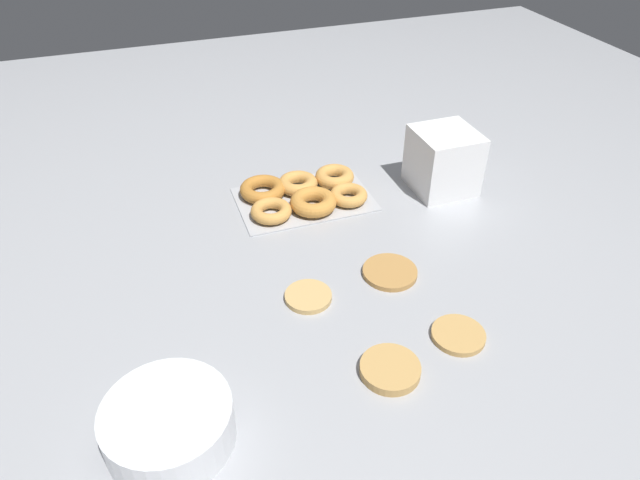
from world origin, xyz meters
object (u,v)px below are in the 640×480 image
at_px(pancake_2, 308,296).
at_px(container_stack, 443,161).
at_px(pancake_3, 390,272).
at_px(batter_bowl, 169,424).
at_px(donut_tray, 303,194).
at_px(pancake_1, 390,369).
at_px(pancake_0, 458,335).

xyz_separation_m(pancake_2, container_stack, (-0.41, -0.26, 0.07)).
xyz_separation_m(pancake_3, batter_bowl, (0.44, 0.22, 0.03)).
distance_m(donut_tray, container_stack, 0.33).
relative_size(pancake_3, donut_tray, 0.35).
relative_size(pancake_1, container_stack, 0.68).
bearing_deg(pancake_0, pancake_1, 12.49).
height_order(pancake_0, donut_tray, donut_tray).
bearing_deg(donut_tray, batter_bowl, 55.16).
distance_m(pancake_1, pancake_2, 0.22).
bearing_deg(pancake_1, donut_tray, -92.81).
distance_m(pancake_1, container_stack, 0.58).
xyz_separation_m(pancake_0, batter_bowl, (0.48, 0.04, 0.03)).
xyz_separation_m(pancake_1, pancake_3, (-0.10, -0.22, -0.00)).
height_order(pancake_1, pancake_2, pancake_1).
bearing_deg(donut_tray, pancake_1, 87.19).
xyz_separation_m(donut_tray, container_stack, (-0.32, 0.05, 0.05)).
distance_m(pancake_0, batter_bowl, 0.48).
relative_size(pancake_0, batter_bowl, 0.50).
relative_size(pancake_0, container_stack, 0.64).
bearing_deg(container_stack, pancake_3, 45.50).
xyz_separation_m(donut_tray, batter_bowl, (0.37, 0.53, 0.02)).
bearing_deg(pancake_3, container_stack, -134.50).
bearing_deg(pancake_0, donut_tray, -76.78).
relative_size(donut_tray, container_stack, 2.11).
bearing_deg(batter_bowl, container_stack, -145.49).
relative_size(pancake_3, batter_bowl, 0.58).
height_order(pancake_0, pancake_3, same).
bearing_deg(pancake_2, pancake_3, -175.52).
bearing_deg(donut_tray, pancake_3, 104.02).
bearing_deg(container_stack, pancake_2, 32.37).
bearing_deg(container_stack, donut_tray, -9.62).
bearing_deg(batter_bowl, donut_tray, -124.84).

